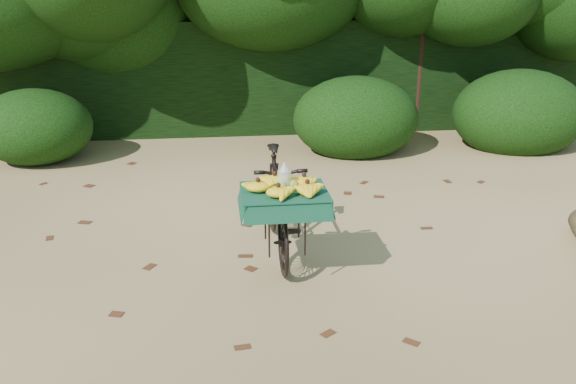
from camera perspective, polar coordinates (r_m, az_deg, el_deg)
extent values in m
plane|color=tan|center=(4.91, 0.09, -10.45)|extent=(80.00, 80.00, 0.00)
imported|color=black|center=(5.60, -1.04, -1.06)|extent=(0.46, 1.62, 0.97)
cube|color=black|center=(4.93, -0.33, -0.13)|extent=(0.35, 0.43, 0.02)
cube|color=#144D34|center=(4.93, -0.33, 0.05)|extent=(0.70, 0.58, 0.01)
ellipsoid|color=#8EA928|center=(4.92, 0.45, 0.64)|extent=(0.09, 0.07, 0.10)
ellipsoid|color=#8EA928|center=(4.95, -0.79, 0.78)|extent=(0.09, 0.07, 0.10)
ellipsoid|color=#8EA928|center=(4.86, -0.66, 0.40)|extent=(0.09, 0.07, 0.10)
cylinder|color=#EAE5C6|center=(4.91, -0.35, 1.14)|extent=(0.11, 0.11, 0.15)
cube|color=black|center=(10.65, -4.08, 11.12)|extent=(26.00, 1.80, 1.80)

